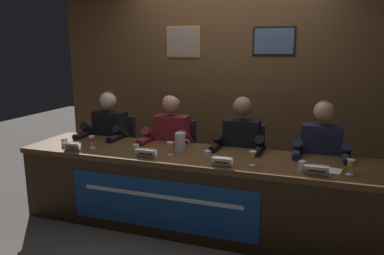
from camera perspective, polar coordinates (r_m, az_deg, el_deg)
ground_plane at (r=3.70m, az=0.00°, el=-14.92°), size 12.00×12.00×0.00m
wall_back_panelled at (r=4.63m, az=5.57°, el=7.39°), size 4.58×0.14×2.60m
conference_table at (r=3.40m, az=-0.67°, el=-8.23°), size 3.38×0.76×0.72m
chair_far_left at (r=4.47m, az=-11.76°, el=-4.30°), size 0.44×0.45×0.90m
panelist_far_left at (r=4.24m, az=-13.29°, el=-1.42°), size 0.51×0.48×1.23m
nameplate_far_left at (r=3.70m, az=-18.36°, el=-2.85°), size 0.18×0.06×0.08m
juice_glass_far_left at (r=3.72m, az=-15.48°, el=-1.87°), size 0.06×0.06×0.12m
water_cup_far_left at (r=3.88m, az=-19.46°, el=-2.29°), size 0.06×0.06×0.08m
chair_center_left at (r=4.14m, az=-2.52°, el=-5.37°), size 0.44×0.45×0.90m
panelist_center_left at (r=3.89m, az=-3.63°, el=-2.33°), size 0.51×0.48×1.23m
nameplate_center_left at (r=3.31m, az=-7.21°, el=-4.06°), size 0.19×0.06×0.08m
juice_glass_center_left at (r=3.36m, az=-3.44°, el=-2.94°), size 0.06×0.06×0.12m
water_cup_center_left at (r=3.47m, az=-8.83°, el=-3.40°), size 0.06×0.06×0.08m
chair_center_right at (r=3.94m, az=8.02°, el=-6.41°), size 0.44×0.45×0.90m
panelist_center_right at (r=3.67m, az=7.55°, el=-3.28°), size 0.51×0.48×1.23m
nameplate_center_right at (r=3.05m, az=4.72°, el=-5.41°), size 0.17×0.06×0.08m
juice_glass_center_right at (r=3.10m, az=9.54°, el=-4.38°), size 0.06×0.06×0.12m
water_cup_center_right at (r=3.22m, az=2.43°, el=-4.49°), size 0.06×0.06×0.08m
chair_far_right at (r=3.88m, az=19.32°, el=-7.29°), size 0.44×0.45×0.90m
panelist_far_right at (r=3.61m, az=19.63°, el=-4.17°), size 0.51×0.48×1.23m
nameplate_far_right at (r=2.99m, az=18.99°, el=-6.40°), size 0.18×0.06×0.08m
juice_glass_far_right at (r=3.09m, az=23.72°, el=-5.31°), size 0.06×0.06×0.12m
water_cup_far_right at (r=3.06m, az=16.93°, el=-5.93°), size 0.06×0.06×0.08m
water_pitcher_central at (r=3.45m, az=-1.84°, el=-2.37°), size 0.15×0.10×0.21m
document_stack_far_right at (r=3.14m, az=20.56°, el=-6.33°), size 0.24×0.19×0.01m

